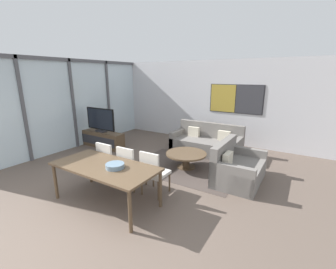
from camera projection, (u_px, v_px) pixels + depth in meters
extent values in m
plane|color=brown|center=(52.00, 237.00, 3.30)|extent=(24.00, 24.00, 0.00)
cube|color=silver|center=(209.00, 102.00, 7.86)|extent=(7.83, 0.06, 2.80)
cube|color=#2D2D33|center=(236.00, 99.00, 7.32)|extent=(1.74, 0.01, 0.93)
cube|color=#B29333|center=(223.00, 98.00, 7.53)|extent=(0.83, 0.02, 0.89)
cube|color=#38383D|center=(249.00, 100.00, 7.10)|extent=(0.83, 0.02, 0.89)
cube|color=silver|center=(73.00, 104.00, 7.14)|extent=(0.02, 5.98, 2.80)
cube|color=#515156|center=(68.00, 60.00, 6.78)|extent=(0.07, 5.98, 0.10)
cube|color=#515156|center=(24.00, 111.00, 5.89)|extent=(0.07, 0.08, 2.80)
cube|color=#515156|center=(73.00, 104.00, 7.12)|extent=(0.07, 0.08, 2.80)
cube|color=#515156|center=(108.00, 100.00, 8.35)|extent=(0.07, 0.08, 2.80)
cube|color=#473D38|center=(186.00, 167.00, 5.79)|extent=(2.68, 1.87, 0.01)
cube|color=brown|center=(102.00, 139.00, 7.43)|extent=(1.66, 0.41, 0.51)
cube|color=#2D2D33|center=(97.00, 141.00, 7.25)|extent=(1.53, 0.01, 0.28)
cube|color=#2D2D33|center=(101.00, 131.00, 7.35)|extent=(0.36, 0.20, 0.05)
cube|color=#2D2D33|center=(101.00, 129.00, 7.34)|extent=(0.06, 0.03, 0.08)
cube|color=black|center=(100.00, 119.00, 7.25)|extent=(1.19, 0.04, 0.71)
cube|color=black|center=(100.00, 119.00, 7.23)|extent=(1.10, 0.01, 0.64)
cube|color=slate|center=(206.00, 147.00, 6.79)|extent=(2.06, 0.91, 0.42)
cube|color=slate|center=(210.00, 136.00, 7.03)|extent=(2.06, 0.16, 0.88)
cube|color=slate|center=(178.00, 139.00, 7.25)|extent=(0.14, 0.91, 0.60)
cube|color=slate|center=(238.00, 149.00, 6.28)|extent=(0.14, 0.91, 0.60)
cube|color=beige|center=(194.00, 132.00, 7.10)|extent=(0.36, 0.12, 0.30)
cube|color=beige|center=(224.00, 136.00, 6.60)|extent=(0.36, 0.12, 0.30)
cube|color=slate|center=(239.00, 172.00, 5.00)|extent=(0.91, 1.39, 0.42)
cube|color=slate|center=(224.00, 159.00, 5.13)|extent=(0.16, 1.39, 0.88)
cube|color=slate|center=(231.00, 179.00, 4.46)|extent=(0.91, 0.14, 0.60)
cube|color=slate|center=(246.00, 160.00, 5.49)|extent=(0.91, 0.14, 0.60)
cube|color=beige|center=(228.00, 160.00, 4.75)|extent=(0.12, 0.36, 0.30)
cylinder|color=brown|center=(186.00, 167.00, 5.78)|extent=(0.46, 0.46, 0.03)
cylinder|color=brown|center=(186.00, 161.00, 5.74)|extent=(0.19, 0.19, 0.35)
cylinder|color=brown|center=(186.00, 154.00, 5.69)|extent=(1.03, 1.03, 0.04)
cube|color=brown|center=(105.00, 166.00, 4.02)|extent=(1.97, 0.93, 0.04)
cylinder|color=brown|center=(55.00, 181.00, 4.25)|extent=(0.06, 0.06, 0.70)
cylinder|color=brown|center=(130.00, 212.00, 3.31)|extent=(0.06, 0.06, 0.70)
cylinder|color=brown|center=(90.00, 167.00, 4.92)|extent=(0.06, 0.06, 0.70)
cylinder|color=brown|center=(160.00, 189.00, 3.98)|extent=(0.06, 0.06, 0.70)
cube|color=beige|center=(112.00, 162.00, 4.98)|extent=(0.46, 0.46, 0.06)
cube|color=beige|center=(104.00, 154.00, 4.75)|extent=(0.42, 0.05, 0.45)
cylinder|color=brown|center=(99.00, 173.00, 4.98)|extent=(0.04, 0.04, 0.40)
cylinder|color=brown|center=(112.00, 177.00, 4.77)|extent=(0.04, 0.04, 0.40)
cylinder|color=brown|center=(113.00, 167.00, 5.31)|extent=(0.04, 0.04, 0.40)
cylinder|color=brown|center=(125.00, 171.00, 5.10)|extent=(0.04, 0.04, 0.40)
cube|color=beige|center=(132.00, 167.00, 4.70)|extent=(0.46, 0.46, 0.06)
cube|color=beige|center=(125.00, 159.00, 4.47)|extent=(0.42, 0.05, 0.45)
cylinder|color=brown|center=(119.00, 179.00, 4.70)|extent=(0.04, 0.04, 0.40)
cylinder|color=brown|center=(134.00, 183.00, 4.50)|extent=(0.04, 0.04, 0.40)
cylinder|color=brown|center=(132.00, 172.00, 5.03)|extent=(0.04, 0.04, 0.40)
cylinder|color=brown|center=(146.00, 176.00, 4.83)|extent=(0.04, 0.04, 0.40)
cube|color=beige|center=(156.00, 173.00, 4.43)|extent=(0.46, 0.46, 0.06)
cube|color=beige|center=(149.00, 164.00, 4.19)|extent=(0.42, 0.05, 0.45)
cylinder|color=brown|center=(142.00, 185.00, 4.42)|extent=(0.04, 0.04, 0.40)
cylinder|color=brown|center=(158.00, 191.00, 4.22)|extent=(0.04, 0.04, 0.40)
cylinder|color=brown|center=(153.00, 178.00, 4.75)|extent=(0.04, 0.04, 0.40)
cylinder|color=brown|center=(169.00, 182.00, 4.55)|extent=(0.04, 0.04, 0.40)
cylinder|color=slate|center=(115.00, 166.00, 3.89)|extent=(0.32, 0.32, 0.08)
torus|color=slate|center=(115.00, 164.00, 3.88)|extent=(0.32, 0.32, 0.02)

